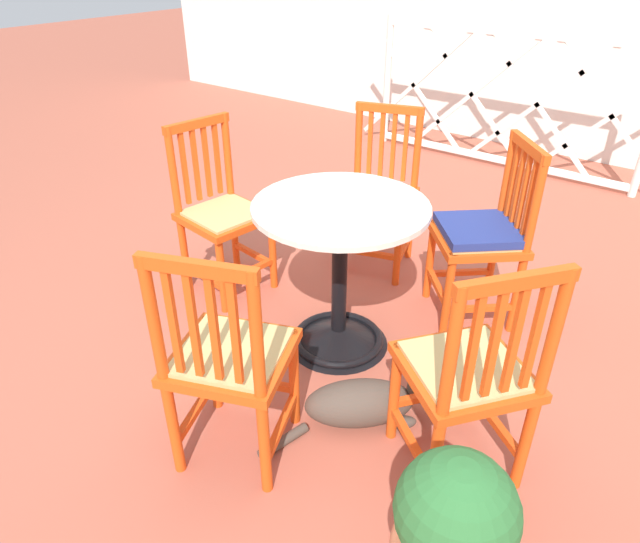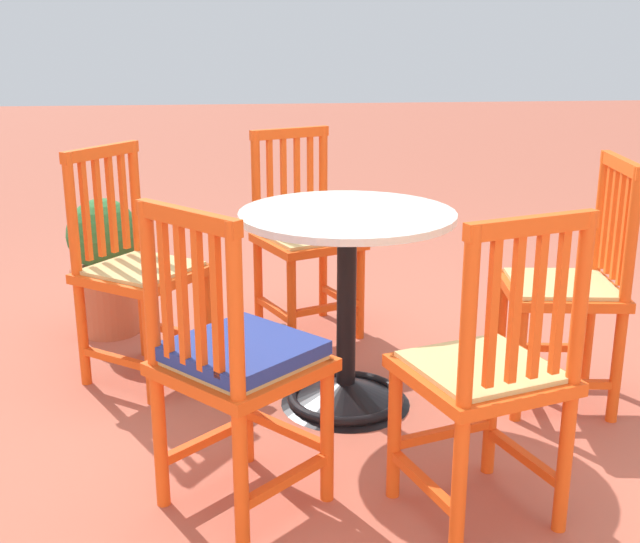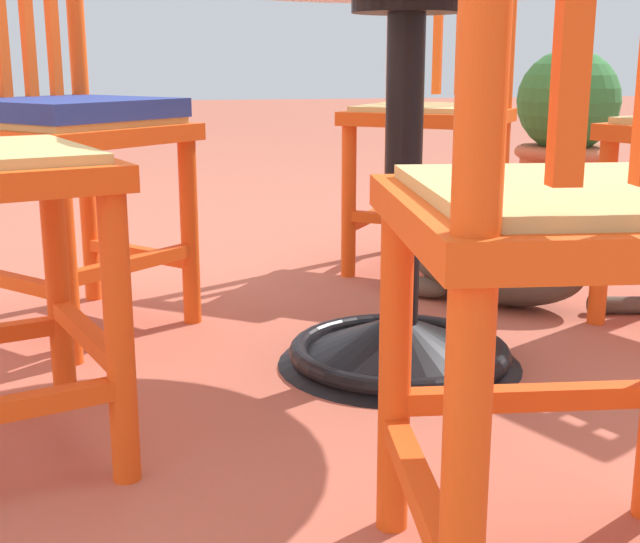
{
  "view_description": "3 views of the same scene",
  "coord_description": "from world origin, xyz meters",
  "views": [
    {
      "loc": [
        1.25,
        -1.69,
        1.7
      ],
      "look_at": [
        -0.16,
        0.14,
        0.32
      ],
      "focal_mm": 31.64,
      "sensor_mm": 36.0,
      "label": 1
    },
    {
      "loc": [
        0.37,
        2.83,
        1.35
      ],
      "look_at": [
        0.1,
        0.2,
        0.55
      ],
      "focal_mm": 45.74,
      "sensor_mm": 36.0,
      "label": 2
    },
    {
      "loc": [
        -1.55,
        0.58,
        0.58
      ],
      "look_at": [
        0.08,
        0.23,
        0.17
      ],
      "focal_mm": 48.37,
      "sensor_mm": 36.0,
      "label": 3
    }
  ],
  "objects": [
    {
      "name": "orange_chair_at_corner",
      "position": [
        -0.29,
        0.85,
        0.43
      ],
      "size": [
        0.5,
        0.5,
        0.91
      ],
      "color": "#E04C14",
      "rests_on": "ground_plane"
    },
    {
      "name": "ground_plane",
      "position": [
        0.0,
        0.0,
        0.0
      ],
      "size": [
        24.0,
        24.0,
        0.0
      ],
      "primitive_type": "plane",
      "color": "#AD5642"
    },
    {
      "name": "terracotta_planter",
      "position": [
        0.97,
        -0.76,
        0.33
      ],
      "size": [
        0.32,
        0.32,
        0.62
      ],
      "color": "#B25B3D",
      "rests_on": "ground_plane"
    },
    {
      "name": "orange_chair_by_planter",
      "position": [
        0.07,
        -0.68,
        0.43
      ],
      "size": [
        0.52,
        0.52,
        0.91
      ],
      "color": "#E04C14",
      "rests_on": "ground_plane"
    },
    {
      "name": "cafe_table",
      "position": [
        -0.01,
        0.09,
        0.28
      ],
      "size": [
        0.76,
        0.76,
        0.73
      ],
      "color": "black",
      "rests_on": "ground_plane"
    },
    {
      "name": "orange_chair_tucked_in",
      "position": [
        0.77,
        -0.24,
        0.43
      ],
      "size": [
        0.56,
        0.56,
        0.91
      ],
      "color": "#E04C14",
      "rests_on": "ground_plane"
    },
    {
      "name": "tabby_cat",
      "position": [
        0.39,
        -0.25,
        0.1
      ],
      "size": [
        0.48,
        0.63,
        0.23
      ],
      "color": "#4C4238",
      "rests_on": "ground_plane"
    },
    {
      "name": "orange_chair_facing_out",
      "position": [
        -0.81,
        0.14,
        0.43
      ],
      "size": [
        0.45,
        0.45,
        0.91
      ],
      "color": "#E04C14",
      "rests_on": "ground_plane"
    },
    {
      "name": "orange_chair_near_fence",
      "position": [
        0.39,
        0.72,
        0.45
      ],
      "size": [
        0.57,
        0.57,
        0.91
      ],
      "color": "#E04C14",
      "rests_on": "ground_plane"
    }
  ]
}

